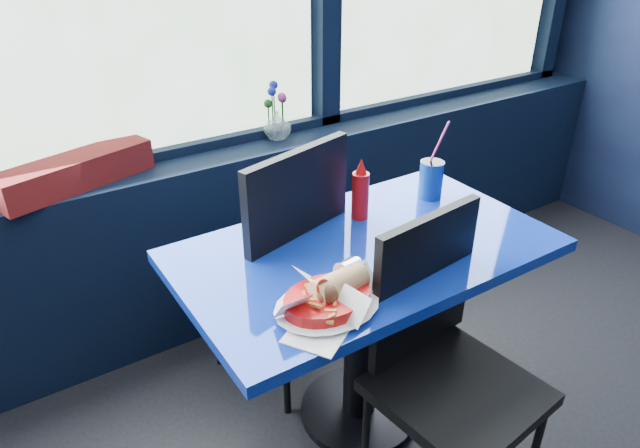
{
  "coord_description": "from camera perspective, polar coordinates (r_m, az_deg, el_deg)",
  "views": [
    {
      "loc": [
        -0.67,
        0.77,
        1.7
      ],
      "look_at": [
        0.11,
        1.98,
        0.89
      ],
      "focal_mm": 32.0,
      "sensor_mm": 36.0,
      "label": 1
    }
  ],
  "objects": [
    {
      "name": "flower_vase",
      "position": [
        2.53,
        -4.32,
        10.13
      ],
      "size": [
        0.13,
        0.13,
        0.26
      ],
      "rotation": [
        0.0,
        0.0,
        -0.02
      ],
      "color": "silver",
      "rests_on": "window_sill"
    },
    {
      "name": "chair_near_front",
      "position": [
        1.77,
        12.19,
        -12.44
      ],
      "size": [
        0.47,
        0.48,
        0.95
      ],
      "rotation": [
        0.0,
        0.0,
        0.11
      ],
      "color": "black",
      "rests_on": "ground"
    },
    {
      "name": "ketchup_bottle",
      "position": [
        1.95,
        4.06,
        3.2
      ],
      "size": [
        0.06,
        0.06,
        0.22
      ],
      "color": "red",
      "rests_on": "near_table"
    },
    {
      "name": "soda_cup",
      "position": [
        2.14,
        11.04,
        4.48
      ],
      "size": [
        0.09,
        0.09,
        0.3
      ],
      "rotation": [
        0.0,
        0.0,
        0.14
      ],
      "color": "navy",
      "rests_on": "near_table"
    },
    {
      "name": "food_basket",
      "position": [
        1.53,
        0.88,
        -7.37
      ],
      "size": [
        0.32,
        0.32,
        0.1
      ],
      "rotation": [
        0.0,
        0.0,
        -0.34
      ],
      "color": "red",
      "rests_on": "near_table"
    },
    {
      "name": "window_sill",
      "position": [
        2.56,
        -13.09,
        -2.23
      ],
      "size": [
        5.0,
        0.26,
        0.8
      ],
      "primitive_type": "cube",
      "color": "black",
      "rests_on": "ground"
    },
    {
      "name": "napkin",
      "position": [
        1.47,
        -0.31,
        -10.89
      ],
      "size": [
        0.2,
        0.2,
        0.0
      ],
      "primitive_type": "cube",
      "rotation": [
        0.0,
        0.0,
        0.55
      ],
      "color": "white",
      "rests_on": "near_table"
    },
    {
      "name": "chair_near_back",
      "position": [
        2.08,
        -3.11,
        -2.79
      ],
      "size": [
        0.58,
        0.58,
        1.04
      ],
      "rotation": [
        0.0,
        0.0,
        3.41
      ],
      "color": "black",
      "rests_on": "ground"
    },
    {
      "name": "planter_box",
      "position": [
        2.26,
        -23.24,
        4.84
      ],
      "size": [
        0.59,
        0.3,
        0.11
      ],
      "primitive_type": "cube",
      "rotation": [
        0.0,
        0.0,
        0.3
      ],
      "color": "maroon",
      "rests_on": "window_sill"
    },
    {
      "name": "near_table",
      "position": [
        1.93,
        4.39,
        -6.77
      ],
      "size": [
        1.2,
        0.7,
        0.75
      ],
      "color": "black",
      "rests_on": "ground"
    }
  ]
}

